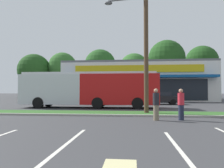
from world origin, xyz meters
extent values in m
cube|color=#2D5B23|center=(0.00, 14.00, 0.06)|extent=(56.00, 2.20, 0.12)
cube|color=#99968C|center=(0.00, 12.78, 0.06)|extent=(56.00, 0.24, 0.12)
cube|color=silver|center=(0.39, 5.81, 0.00)|extent=(0.12, 4.80, 0.01)
cube|color=silver|center=(3.55, 5.62, 0.00)|extent=(0.12, 4.80, 0.01)
cube|color=silver|center=(3.08, 36.91, 2.88)|extent=(22.76, 13.61, 5.75)
cube|color=black|center=(3.08, 30.06, 1.73)|extent=(19.12, 0.08, 2.99)
cube|color=#0F4C8C|center=(3.08, 29.40, 3.57)|extent=(21.39, 1.40, 0.35)
cube|color=gold|center=(3.08, 30.02, 4.72)|extent=(18.21, 0.16, 1.04)
cube|color=slate|center=(3.08, 36.91, 5.90)|extent=(22.76, 13.61, 0.30)
cylinder|color=#473323|center=(-19.56, 44.81, 1.77)|extent=(0.44, 0.44, 3.54)
sphere|color=#1E4719|center=(-19.56, 44.81, 6.22)|extent=(7.14, 7.14, 7.14)
cylinder|color=#473323|center=(-13.35, 45.74, 2.35)|extent=(0.44, 0.44, 4.70)
sphere|color=#2D6026|center=(-13.35, 45.74, 7.05)|extent=(6.27, 6.27, 6.27)
cylinder|color=#473323|center=(-4.80, 45.66, 2.36)|extent=(0.44, 0.44, 4.72)
sphere|color=#23511E|center=(-4.80, 45.66, 7.28)|extent=(6.83, 6.83, 6.83)
cylinder|color=#473323|center=(2.63, 42.90, 1.97)|extent=(0.44, 0.44, 3.94)
sphere|color=#2D6026|center=(2.63, 42.90, 6.19)|extent=(6.02, 6.02, 6.02)
cylinder|color=#473323|center=(9.23, 43.42, 2.71)|extent=(0.44, 0.44, 5.43)
sphere|color=#1E4719|center=(9.23, 43.42, 8.19)|extent=(7.38, 7.38, 7.38)
cylinder|color=#473323|center=(17.28, 47.04, 2.63)|extent=(0.44, 0.44, 5.26)
sphere|color=#1E4719|center=(17.28, 47.04, 7.86)|extent=(6.94, 6.94, 6.94)
cylinder|color=#4C3826|center=(3.23, 14.02, 5.46)|extent=(0.30, 0.30, 10.91)
ellipsoid|color=#59595B|center=(0.65, 14.37, 7.71)|extent=(0.56, 0.32, 0.24)
cube|color=#B71414|center=(1.16, 19.12, 1.70)|extent=(6.89, 2.59, 2.70)
cube|color=silver|center=(-5.09, 19.08, 1.70)|extent=(5.64, 2.59, 2.70)
cube|color=silver|center=(-1.65, 19.10, 3.15)|extent=(12.02, 2.37, 0.20)
cube|color=black|center=(-1.66, 20.40, 2.19)|extent=(11.51, 0.13, 1.19)
cube|color=black|center=(-7.94, 19.06, 2.02)|extent=(0.07, 2.17, 1.51)
cylinder|color=black|center=(-6.02, 17.90, 0.50)|extent=(1.00, 0.31, 1.00)
cylinder|color=black|center=(-6.04, 20.25, 0.50)|extent=(1.00, 0.31, 1.00)
cylinder|color=black|center=(-0.71, 17.93, 0.50)|extent=(1.00, 0.31, 1.00)
cylinder|color=black|center=(-0.72, 20.28, 0.50)|extent=(1.00, 0.31, 1.00)
cylinder|color=black|center=(2.73, 17.95, 0.50)|extent=(1.00, 0.31, 1.00)
cylinder|color=black|center=(2.72, 20.30, 0.50)|extent=(1.00, 0.31, 1.00)
cube|color=black|center=(5.44, 24.66, 0.63)|extent=(4.32, 1.87, 0.63)
cube|color=black|center=(5.66, 24.66, 1.19)|extent=(1.94, 1.65, 0.49)
cylinder|color=black|center=(4.11, 23.77, 0.32)|extent=(0.64, 0.22, 0.64)
cylinder|color=black|center=(4.11, 25.55, 0.32)|extent=(0.64, 0.22, 0.64)
cylinder|color=black|center=(6.78, 23.77, 0.32)|extent=(0.64, 0.22, 0.64)
cylinder|color=black|center=(6.78, 25.55, 0.32)|extent=(0.64, 0.22, 0.64)
cube|color=black|center=(-1.85, 24.08, 0.69)|extent=(4.52, 1.81, 0.74)
cube|color=black|center=(-1.62, 24.08, 1.32)|extent=(2.03, 1.60, 0.54)
cylinder|color=black|center=(-3.25, 23.21, 0.32)|extent=(0.64, 0.22, 0.64)
cylinder|color=black|center=(-3.25, 24.94, 0.32)|extent=(0.64, 0.22, 0.64)
cylinder|color=black|center=(-0.45, 23.21, 0.32)|extent=(0.64, 0.22, 0.64)
cylinder|color=black|center=(-0.45, 24.94, 0.32)|extent=(0.64, 0.22, 0.64)
cylinder|color=#1E2338|center=(4.89, 11.44, 0.40)|extent=(0.29, 0.29, 0.81)
cylinder|color=red|center=(4.89, 11.44, 1.13)|extent=(0.34, 0.34, 0.64)
sphere|color=tan|center=(4.89, 11.44, 1.56)|extent=(0.22, 0.22, 0.22)
cylinder|color=#726651|center=(3.56, 11.24, 0.41)|extent=(0.29, 0.29, 0.82)
cylinder|color=black|center=(3.56, 11.24, 1.14)|extent=(0.34, 0.34, 0.65)
sphere|color=tan|center=(3.56, 11.24, 1.57)|extent=(0.22, 0.22, 0.22)
camera|label=1|loc=(2.32, -0.11, 1.56)|focal=33.79mm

